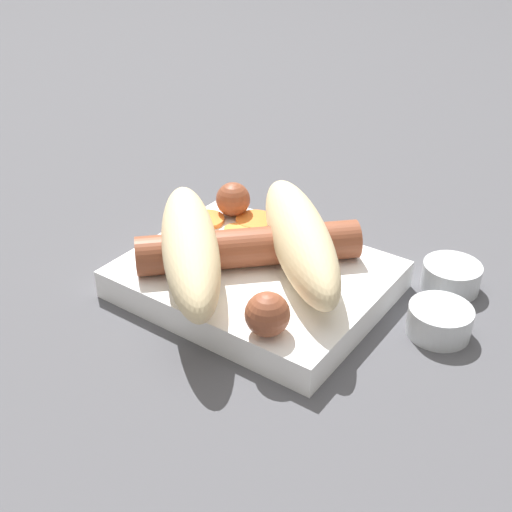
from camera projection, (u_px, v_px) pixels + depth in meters
The scene contains 7 objects.
ground_plane at pixel (256, 292), 0.53m from camera, with size 3.00×3.00×0.00m, color #4C4C51.
food_tray at pixel (256, 279), 0.52m from camera, with size 0.20×0.16×0.02m.
bread_roll at pixel (245, 242), 0.50m from camera, with size 0.22×0.22×0.05m.
sausage at pixel (248, 248), 0.51m from camera, with size 0.16×0.16×0.03m.
pickled_veggies at pixel (230, 221), 0.58m from camera, with size 0.08×0.07×0.00m.
condiment_cup_near at pixel (439, 322), 0.47m from camera, with size 0.05×0.05×0.02m.
condiment_cup_far at pixel (451, 278), 0.53m from camera, with size 0.05×0.05×0.02m.
Camera 1 is at (0.25, -0.35, 0.30)m, focal length 45.00 mm.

